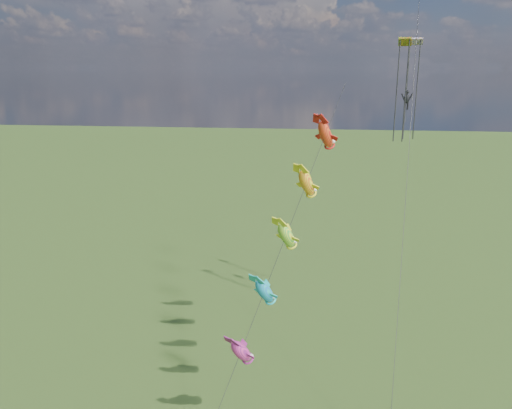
# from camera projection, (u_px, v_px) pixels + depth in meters

# --- Properties ---
(ground) EXTENTS (300.00, 300.00, 0.00)m
(ground) POSITION_uv_depth(u_px,v_px,m) (66.00, 405.00, 31.33)
(ground) COLOR #1E3A0E
(fish_windsock_rig) EXTENTS (7.84, 14.02, 19.53)m
(fish_windsock_rig) POSITION_uv_depth(u_px,v_px,m) (286.00, 236.00, 29.11)
(fish_windsock_rig) COLOR #503929
(fish_windsock_rig) RESTS_ON ground
(parafoil_rig) EXTENTS (3.45, 17.37, 26.63)m
(parafoil_rig) POSITION_uv_depth(u_px,v_px,m) (407.00, 96.00, 34.83)
(parafoil_rig) COLOR #503929
(parafoil_rig) RESTS_ON ground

